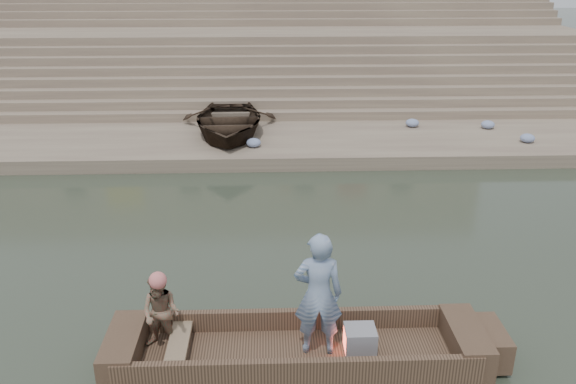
{
  "coord_description": "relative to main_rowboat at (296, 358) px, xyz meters",
  "views": [
    {
      "loc": [
        2.78,
        -9.73,
        5.76
      ],
      "look_at": [
        3.17,
        1.02,
        1.4
      ],
      "focal_mm": 36.68,
      "sensor_mm": 36.0,
      "label": 1
    }
  ],
  "objects": [
    {
      "name": "ground",
      "position": [
        -3.17,
        2.48,
        -0.11
      ],
      "size": [
        120.0,
        120.0,
        0.0
      ],
      "primitive_type": "plane",
      "color": "#283225",
      "rests_on": "ground"
    },
    {
      "name": "lower_landing",
      "position": [
        -3.17,
        10.48,
        0.09
      ],
      "size": [
        32.0,
        4.0,
        0.4
      ],
      "primitive_type": "cube",
      "color": "gray",
      "rests_on": "ground"
    },
    {
      "name": "mid_landing",
      "position": [
        -3.17,
        17.98,
        1.29
      ],
      "size": [
        32.0,
        3.0,
        2.8
      ],
      "primitive_type": "cube",
      "color": "gray",
      "rests_on": "ground"
    },
    {
      "name": "upper_landing",
      "position": [
        -3.17,
        24.98,
        2.49
      ],
      "size": [
        32.0,
        3.0,
        5.2
      ],
      "primitive_type": "cube",
      "color": "gray",
      "rests_on": "ground"
    },
    {
      "name": "ghat_steps",
      "position": [
        -3.17,
        19.67,
        1.69
      ],
      "size": [
        32.0,
        11.0,
        5.2
      ],
      "color": "gray",
      "rests_on": "ground"
    },
    {
      "name": "main_rowboat",
      "position": [
        0.0,
        0.0,
        0.0
      ],
      "size": [
        5.0,
        1.3,
        0.22
      ],
      "primitive_type": "cube",
      "color": "brown",
      "rests_on": "ground"
    },
    {
      "name": "rowboat_trim",
      "position": [
        0.21,
        -0.0,
        0.2
      ],
      "size": [
        6.04,
        2.63,
        1.9
      ],
      "color": "brown",
      "rests_on": "ground"
    },
    {
      "name": "standing_man",
      "position": [
        0.31,
        0.05,
        1.08
      ],
      "size": [
        0.73,
        0.49,
        1.95
      ],
      "primitive_type": "imported",
      "rotation": [
        0.0,
        0.0,
        3.11
      ],
      "color": "navy",
      "rests_on": "main_rowboat"
    },
    {
      "name": "rowing_man",
      "position": [
        -2.0,
        0.19,
        0.73
      ],
      "size": [
        0.71,
        0.63,
        1.23
      ],
      "primitive_type": "imported",
      "rotation": [
        0.0,
        0.0,
        -0.31
      ],
      "color": "#2A7F5B",
      "rests_on": "main_rowboat"
    },
    {
      "name": "television",
      "position": [
        0.94,
        0.0,
        0.31
      ],
      "size": [
        0.46,
        0.42,
        0.4
      ],
      "color": "gray",
      "rests_on": "main_rowboat"
    },
    {
      "name": "beached_rowboat",
      "position": [
        -1.64,
        10.89,
        0.75
      ],
      "size": [
        3.27,
        4.5,
        0.92
      ],
      "primitive_type": "imported",
      "rotation": [
        0.0,
        0.0,
        0.02
      ],
      "color": "#2D2116",
      "rests_on": "lower_landing"
    },
    {
      "name": "cloth_bundles",
      "position": [
        4.53,
        10.59,
        0.42
      ],
      "size": [
        8.82,
        2.47,
        0.26
      ],
      "color": "#3F5999",
      "rests_on": "lower_landing"
    }
  ]
}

